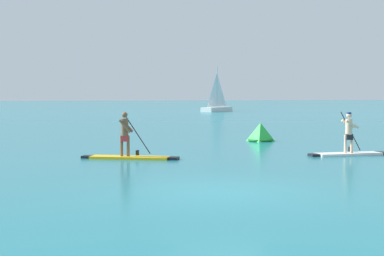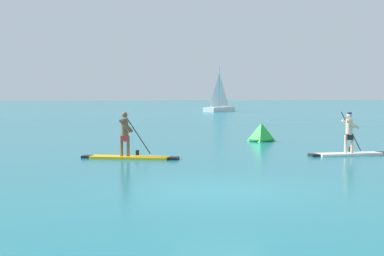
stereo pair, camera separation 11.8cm
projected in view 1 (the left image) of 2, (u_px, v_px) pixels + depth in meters
The scene contains 5 objects.
ground at pixel (222, 191), 13.58m from camera, with size 440.00×440.00×0.00m, color #1E727F.
paddleboarder_mid_center at pixel (129, 149), 20.52m from camera, with size 3.45×1.92×1.75m.
paddleboarder_far_right at pixel (349, 147), 21.71m from camera, with size 3.24×0.94×1.71m.
race_marker_buoy at pixel (260, 133), 28.36m from camera, with size 1.41×1.41×0.93m.
sailboat_right_horizon at pixel (217, 106), 79.31m from camera, with size 5.66×5.35×6.37m.
Camera 1 is at (-4.36, -12.76, 2.32)m, focal length 52.81 mm.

